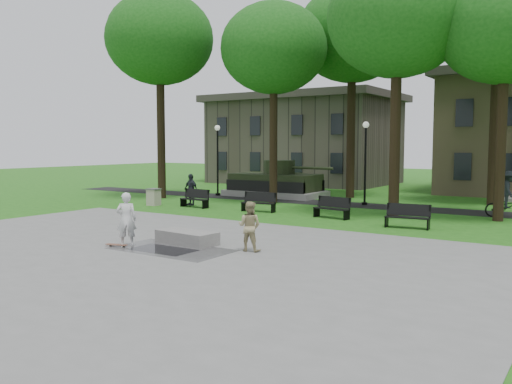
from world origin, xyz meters
TOP-DOWN VIEW (x-y plane):
  - ground at (0.00, 0.00)m, footprint 120.00×120.00m
  - plaza at (0.00, -5.00)m, footprint 22.00×16.00m
  - footpath at (0.00, 12.00)m, footprint 44.00×2.60m
  - building_left at (-11.00, 26.50)m, footprint 15.00×10.00m
  - tree_0 at (-12.00, 9.00)m, footprint 6.80×6.80m
  - tree_1 at (-4.50, 10.50)m, footprint 6.20×6.20m
  - tree_2 at (3.50, 8.50)m, footprint 6.60×6.60m
  - tree_3 at (8.00, 9.50)m, footprint 6.00×6.00m
  - tree_4 at (-2.00, 16.00)m, footprint 7.20×7.20m
  - tree_5 at (6.50, 16.50)m, footprint 6.40×6.40m
  - lamp_left at (-10.00, 12.30)m, footprint 0.36×0.36m
  - lamp_mid at (0.50, 12.30)m, footprint 0.36×0.36m
  - tank_monument at (-6.46, 14.00)m, footprint 7.45×3.40m
  - puddle at (0.05, -3.85)m, footprint 2.20×1.20m
  - concrete_block at (0.03, -2.61)m, footprint 2.28×1.20m
  - skateboard at (-1.64, -4.28)m, footprint 0.81×0.39m
  - skateboarder at (-1.38, -4.07)m, footprint 0.79×0.77m
  - friend_watching at (2.54, -2.47)m, footprint 0.88×0.73m
  - pedestrian_walker at (-7.68, 6.75)m, footprint 1.11×0.61m
  - cyclist at (8.17, 11.03)m, footprint 2.14×1.28m
  - park_bench_0 at (-6.86, 6.15)m, footprint 1.83×0.69m
  - park_bench_1 at (-2.86, 6.45)m, footprint 1.84×0.72m
  - park_bench_2 at (1.33, 6.26)m, footprint 1.85×0.82m
  - park_bench_3 at (5.26, 5.20)m, footprint 1.84×0.70m
  - trash_bin at (-9.41, 5.56)m, footprint 0.71×0.71m

SIDE VIEW (x-z plane):
  - ground at x=0.00m, z-range 0.00..0.00m
  - footpath at x=0.00m, z-range 0.00..0.01m
  - plaza at x=0.00m, z-range 0.00..0.02m
  - puddle at x=0.05m, z-range 0.02..0.02m
  - skateboard at x=-1.64m, z-range 0.02..0.09m
  - concrete_block at x=0.03m, z-range 0.02..0.47m
  - trash_bin at x=-9.41m, z-range 0.01..0.97m
  - park_bench_0 at x=-6.86m, z-range 0.02..1.02m
  - park_bench_1 at x=-2.86m, z-range 0.02..1.02m
  - park_bench_2 at x=1.33m, z-range 0.02..1.02m
  - park_bench_3 at x=5.26m, z-range 0.02..1.02m
  - friend_watching at x=2.54m, z-range 0.02..1.63m
  - tank_monument at x=-6.46m, z-range -0.34..2.06m
  - pedestrian_walker at x=-7.68m, z-range 0.00..1.79m
  - cyclist at x=8.17m, z-range -0.20..2.01m
  - skateboarder at x=-1.38m, z-range 0.02..1.85m
  - lamp_left at x=-10.00m, z-range 0.43..5.16m
  - lamp_mid at x=0.50m, z-range 0.43..5.16m
  - building_left at x=-11.00m, z-range 0.00..7.20m
  - tree_3 at x=8.00m, z-range 3.00..14.19m
  - tree_1 at x=-4.50m, z-range 3.14..14.77m
  - tree_2 at x=3.50m, z-range 3.23..15.40m
  - tree_5 at x=6.50m, z-range 3.45..15.89m
  - tree_0 at x=-12.00m, z-range 3.54..16.51m
  - tree_4 at x=-2.00m, z-range 3.64..17.14m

